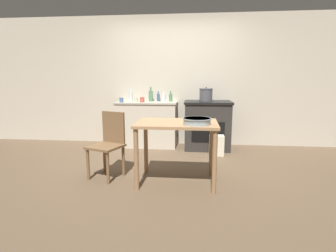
{
  "coord_description": "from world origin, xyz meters",
  "views": [
    {
      "loc": [
        0.43,
        -3.74,
        1.32
      ],
      "look_at": [
        0.0,
        0.39,
        0.57
      ],
      "focal_mm": 28.0,
      "sensor_mm": 36.0,
      "label": 1
    }
  ],
  "objects_px": {
    "bottle_center_left": "(171,97)",
    "cup_right": "(121,100)",
    "stove": "(207,125)",
    "bottle_mid_left": "(164,98)",
    "chair": "(109,142)",
    "mixing_bowl_large": "(197,121)",
    "cup_mid_right": "(136,100)",
    "work_table": "(177,132)",
    "cup_center_right": "(142,100)",
    "bottle_center": "(158,97)",
    "bottle_left": "(131,96)",
    "bottle_far_left": "(151,96)",
    "flour_sack": "(216,145)",
    "stock_pot": "(206,95)"
  },
  "relations": [
    {
      "from": "bottle_center_left",
      "to": "cup_right",
      "type": "distance_m",
      "value": 0.96
    },
    {
      "from": "stove",
      "to": "bottle_mid_left",
      "type": "xyz_separation_m",
      "value": [
        -0.85,
        0.11,
        0.5
      ]
    },
    {
      "from": "chair",
      "to": "cup_right",
      "type": "bearing_deg",
      "value": 119.74
    },
    {
      "from": "mixing_bowl_large",
      "to": "bottle_mid_left",
      "type": "height_order",
      "value": "bottle_mid_left"
    },
    {
      "from": "chair",
      "to": "mixing_bowl_large",
      "type": "height_order",
      "value": "chair"
    },
    {
      "from": "cup_mid_right",
      "to": "cup_right",
      "type": "relative_size",
      "value": 0.86
    },
    {
      "from": "work_table",
      "to": "cup_center_right",
      "type": "distance_m",
      "value": 1.92
    },
    {
      "from": "chair",
      "to": "bottle_center",
      "type": "xyz_separation_m",
      "value": [
        0.42,
        1.87,
        0.48
      ]
    },
    {
      "from": "cup_mid_right",
      "to": "bottle_center_left",
      "type": "bearing_deg",
      "value": 13.05
    },
    {
      "from": "bottle_left",
      "to": "bottle_mid_left",
      "type": "height_order",
      "value": "bottle_left"
    },
    {
      "from": "chair",
      "to": "mixing_bowl_large",
      "type": "bearing_deg",
      "value": 8.62
    },
    {
      "from": "bottle_left",
      "to": "bottle_mid_left",
      "type": "bearing_deg",
      "value": 1.25
    },
    {
      "from": "bottle_far_left",
      "to": "stove",
      "type": "bearing_deg",
      "value": -9.9
    },
    {
      "from": "mixing_bowl_large",
      "to": "bottle_center_left",
      "type": "xyz_separation_m",
      "value": [
        -0.51,
        2.07,
        0.13
      ]
    },
    {
      "from": "chair",
      "to": "cup_mid_right",
      "type": "relative_size",
      "value": 11.14
    },
    {
      "from": "chair",
      "to": "bottle_far_left",
      "type": "relative_size",
      "value": 3.1
    },
    {
      "from": "bottle_center",
      "to": "mixing_bowl_large",
      "type": "bearing_deg",
      "value": -70.3
    },
    {
      "from": "chair",
      "to": "bottle_mid_left",
      "type": "height_order",
      "value": "bottle_mid_left"
    },
    {
      "from": "flour_sack",
      "to": "bottle_mid_left",
      "type": "height_order",
      "value": "bottle_mid_left"
    },
    {
      "from": "bottle_left",
      "to": "cup_right",
      "type": "xyz_separation_m",
      "value": [
        -0.14,
        -0.2,
        -0.06
      ]
    },
    {
      "from": "bottle_center",
      "to": "cup_right",
      "type": "relative_size",
      "value": 2.13
    },
    {
      "from": "work_table",
      "to": "chair",
      "type": "xyz_separation_m",
      "value": [
        -0.93,
        0.11,
        -0.19
      ]
    },
    {
      "from": "stove",
      "to": "stock_pot",
      "type": "relative_size",
      "value": 3.48
    },
    {
      "from": "bottle_left",
      "to": "bottle_center",
      "type": "xyz_separation_m",
      "value": [
        0.52,
        0.15,
        -0.03
      ]
    },
    {
      "from": "stove",
      "to": "bottle_center",
      "type": "bearing_deg",
      "value": 165.77
    },
    {
      "from": "mixing_bowl_large",
      "to": "cup_center_right",
      "type": "bearing_deg",
      "value": 119.06
    },
    {
      "from": "mixing_bowl_large",
      "to": "bottle_far_left",
      "type": "relative_size",
      "value": 1.19
    },
    {
      "from": "stock_pot",
      "to": "cup_right",
      "type": "bearing_deg",
      "value": -175.19
    },
    {
      "from": "stove",
      "to": "stock_pot",
      "type": "xyz_separation_m",
      "value": [
        -0.04,
        0.03,
        0.57
      ]
    },
    {
      "from": "stove",
      "to": "cup_center_right",
      "type": "distance_m",
      "value": 1.34
    },
    {
      "from": "work_table",
      "to": "cup_center_right",
      "type": "relative_size",
      "value": 10.33
    },
    {
      "from": "stove",
      "to": "bottle_far_left",
      "type": "bearing_deg",
      "value": 170.1
    },
    {
      "from": "mixing_bowl_large",
      "to": "cup_mid_right",
      "type": "relative_size",
      "value": 4.28
    },
    {
      "from": "chair",
      "to": "stove",
      "type": "bearing_deg",
      "value": 70.14
    },
    {
      "from": "stove",
      "to": "stock_pot",
      "type": "bearing_deg",
      "value": 140.97
    },
    {
      "from": "chair",
      "to": "cup_center_right",
      "type": "xyz_separation_m",
      "value": [
        0.14,
        1.61,
        0.46
      ]
    },
    {
      "from": "cup_center_right",
      "to": "mixing_bowl_large",
      "type": "bearing_deg",
      "value": -60.94
    },
    {
      "from": "bottle_far_left",
      "to": "cup_center_right",
      "type": "bearing_deg",
      "value": -121.86
    },
    {
      "from": "bottle_far_left",
      "to": "bottle_left",
      "type": "bearing_deg",
      "value": -165.09
    },
    {
      "from": "stock_pot",
      "to": "cup_center_right",
      "type": "bearing_deg",
      "value": -177.83
    },
    {
      "from": "cup_center_right",
      "to": "cup_mid_right",
      "type": "xyz_separation_m",
      "value": [
        -0.13,
        0.05,
        -0.01
      ]
    },
    {
      "from": "stock_pot",
      "to": "bottle_mid_left",
      "type": "relative_size",
      "value": 1.33
    },
    {
      "from": "flour_sack",
      "to": "bottle_mid_left",
      "type": "distance_m",
      "value": 1.39
    },
    {
      "from": "mixing_bowl_large",
      "to": "bottle_far_left",
      "type": "distance_m",
      "value": 2.27
    },
    {
      "from": "chair",
      "to": "bottle_left",
      "type": "xyz_separation_m",
      "value": [
        -0.11,
        1.72,
        0.51
      ]
    },
    {
      "from": "bottle_center_left",
      "to": "cup_mid_right",
      "type": "bearing_deg",
      "value": -166.95
    },
    {
      "from": "flour_sack",
      "to": "bottle_center_left",
      "type": "xyz_separation_m",
      "value": [
        -0.87,
        0.65,
        0.78
      ]
    },
    {
      "from": "stock_pot",
      "to": "bottle_center",
      "type": "bearing_deg",
      "value": 167.0
    },
    {
      "from": "chair",
      "to": "bottle_mid_left",
      "type": "bearing_deg",
      "value": 93.34
    },
    {
      "from": "work_table",
      "to": "bottle_center",
      "type": "xyz_separation_m",
      "value": [
        -0.51,
        1.99,
        0.29
      ]
    }
  ]
}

